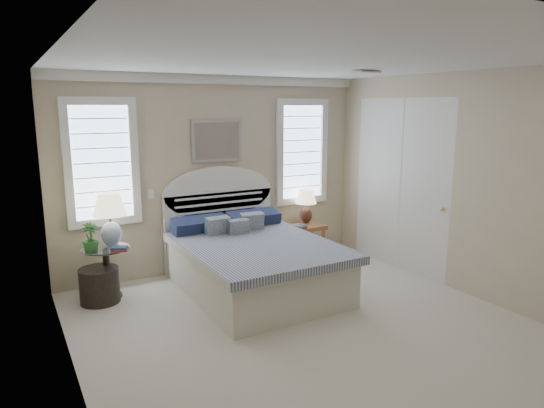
{
  "coord_description": "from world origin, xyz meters",
  "views": [
    {
      "loc": [
        -2.65,
        -3.78,
        2.28
      ],
      "look_at": [
        0.05,
        1.0,
        1.18
      ],
      "focal_mm": 32.0,
      "sensor_mm": 36.0,
      "label": 1
    }
  ],
  "objects_px": {
    "lamp_left": "(110,214)",
    "lamp_right": "(306,202)",
    "floor_pot": "(100,285)",
    "bed": "(251,259)",
    "side_table_left": "(107,267)",
    "nightstand_right": "(307,234)"
  },
  "relations": [
    {
      "from": "lamp_left",
      "to": "lamp_right",
      "type": "bearing_deg",
      "value": 3.28
    },
    {
      "from": "lamp_right",
      "to": "floor_pot",
      "type": "bearing_deg",
      "value": -173.89
    },
    {
      "from": "bed",
      "to": "floor_pot",
      "type": "relative_size",
      "value": 4.96
    },
    {
      "from": "floor_pot",
      "to": "side_table_left",
      "type": "bearing_deg",
      "value": 42.47
    },
    {
      "from": "bed",
      "to": "nightstand_right",
      "type": "bearing_deg",
      "value": 28.03
    },
    {
      "from": "side_table_left",
      "to": "nightstand_right",
      "type": "relative_size",
      "value": 1.19
    },
    {
      "from": "floor_pot",
      "to": "lamp_right",
      "type": "relative_size",
      "value": 0.87
    },
    {
      "from": "side_table_left",
      "to": "lamp_left",
      "type": "xyz_separation_m",
      "value": [
        0.09,
        0.06,
        0.64
      ]
    },
    {
      "from": "nightstand_right",
      "to": "floor_pot",
      "type": "bearing_deg",
      "value": -176.18
    },
    {
      "from": "bed",
      "to": "side_table_left",
      "type": "bearing_deg",
      "value": 160.26
    },
    {
      "from": "bed",
      "to": "floor_pot",
      "type": "bearing_deg",
      "value": 164.55
    },
    {
      "from": "side_table_left",
      "to": "nightstand_right",
      "type": "bearing_deg",
      "value": 1.94
    },
    {
      "from": "nightstand_right",
      "to": "bed",
      "type": "bearing_deg",
      "value": -151.97
    },
    {
      "from": "side_table_left",
      "to": "floor_pot",
      "type": "bearing_deg",
      "value": -137.53
    },
    {
      "from": "bed",
      "to": "lamp_right",
      "type": "distance_m",
      "value": 1.66
    },
    {
      "from": "side_table_left",
      "to": "lamp_right",
      "type": "height_order",
      "value": "lamp_right"
    },
    {
      "from": "bed",
      "to": "nightstand_right",
      "type": "relative_size",
      "value": 4.29
    },
    {
      "from": "bed",
      "to": "floor_pot",
      "type": "height_order",
      "value": "bed"
    },
    {
      "from": "floor_pot",
      "to": "bed",
      "type": "bearing_deg",
      "value": -15.45
    },
    {
      "from": "nightstand_right",
      "to": "lamp_left",
      "type": "bearing_deg",
      "value": -179.25
    },
    {
      "from": "lamp_left",
      "to": "floor_pot",
      "type": "bearing_deg",
      "value": -140.76
    },
    {
      "from": "nightstand_right",
      "to": "lamp_right",
      "type": "xyz_separation_m",
      "value": [
        0.06,
        0.13,
        0.47
      ]
    }
  ]
}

